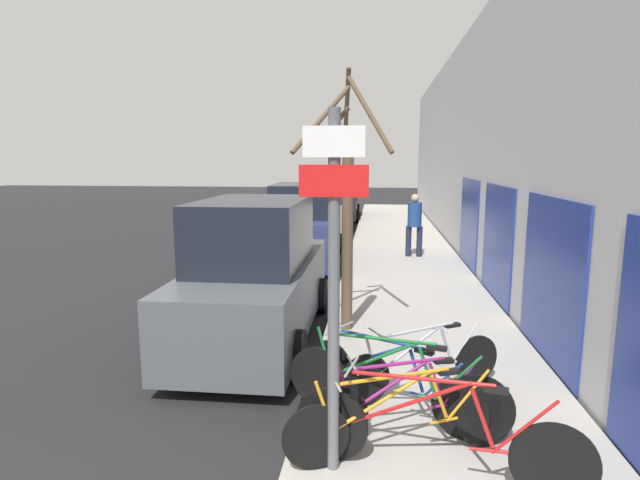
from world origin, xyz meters
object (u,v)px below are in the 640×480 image
(bicycle_4, at_px, (389,380))
(bicycle_5, at_px, (424,365))
(bicycle_1, at_px, (405,420))
(parked_car_2, at_px, (326,210))
(pedestrian_near, at_px, (415,221))
(parked_car_3, at_px, (338,197))
(parked_car_0, at_px, (257,277))
(parked_car_1, at_px, (305,227))
(street_tree, at_px, (346,215))
(bicycle_2, at_px, (408,404))
(signpost, at_px, (334,280))
(bicycle_0, at_px, (435,436))
(bicycle_3, at_px, (393,386))

(bicycle_4, distance_m, bicycle_5, 0.64)
(bicycle_1, relative_size, bicycle_4, 1.14)
(parked_car_2, bearing_deg, pedestrian_near, -56.71)
(parked_car_2, relative_size, parked_car_3, 0.90)
(parked_car_0, bearing_deg, parked_car_1, 90.71)
(parked_car_2, distance_m, street_tree, 11.50)
(bicycle_2, relative_size, parked_car_0, 0.41)
(parked_car_2, distance_m, pedestrian_near, 5.76)
(bicycle_4, bearing_deg, signpost, -172.07)
(parked_car_3, bearing_deg, bicycle_0, -84.52)
(bicycle_1, relative_size, parked_car_3, 0.46)
(bicycle_2, relative_size, bicycle_5, 1.02)
(bicycle_1, height_order, parked_car_0, parked_car_0)
(parked_car_1, bearing_deg, signpost, -82.95)
(bicycle_1, relative_size, parked_car_2, 0.52)
(bicycle_3, relative_size, parked_car_2, 0.55)
(signpost, relative_size, parked_car_0, 0.67)
(bicycle_5, distance_m, pedestrian_near, 8.78)
(bicycle_1, xyz_separation_m, pedestrian_near, (0.77, 10.08, 0.67))
(bicycle_1, height_order, bicycle_3, bicycle_3)
(parked_car_1, xyz_separation_m, pedestrian_near, (3.13, 0.53, 0.17))
(bicycle_2, xyz_separation_m, parked_car_1, (-2.41, 9.21, 0.51))
(parked_car_0, height_order, parked_car_2, parked_car_0)
(parked_car_0, xyz_separation_m, parked_car_2, (-0.08, 11.59, -0.07))
(signpost, xyz_separation_m, parked_car_2, (-1.66, 15.18, -0.95))
(signpost, height_order, bicycle_5, signpost)
(bicycle_2, xyz_separation_m, parked_car_3, (-2.28, 19.84, 0.57))
(bicycle_0, xyz_separation_m, parked_car_1, (-2.60, 9.85, 0.46))
(parked_car_1, height_order, street_tree, street_tree)
(bicycle_1, height_order, bicycle_2, bicycle_1)
(bicycle_1, distance_m, parked_car_0, 4.05)
(signpost, height_order, parked_car_1, signpost)
(bicycle_2, height_order, street_tree, street_tree)
(parked_car_3, relative_size, street_tree, 1.13)
(signpost, bearing_deg, bicycle_2, 39.48)
(bicycle_3, height_order, bicycle_4, bicycle_3)
(pedestrian_near, bearing_deg, bicycle_1, -91.18)
(bicycle_2, distance_m, bicycle_5, 1.03)
(bicycle_0, height_order, bicycle_2, bicycle_0)
(signpost, height_order, bicycle_4, signpost)
(street_tree, bearing_deg, parked_car_2, 97.66)
(parked_car_0, height_order, parked_car_1, parked_car_0)
(parked_car_2, relative_size, pedestrian_near, 2.37)
(bicycle_5, bearing_deg, parked_car_2, -18.10)
(parked_car_0, relative_size, pedestrian_near, 2.66)
(parked_car_0, bearing_deg, bicycle_4, -50.10)
(bicycle_1, distance_m, bicycle_3, 0.66)
(bicycle_0, bearing_deg, bicycle_2, 29.09)
(parked_car_3, distance_m, street_tree, 16.69)
(bicycle_0, xyz_separation_m, bicycle_5, (0.05, 1.64, -0.04))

